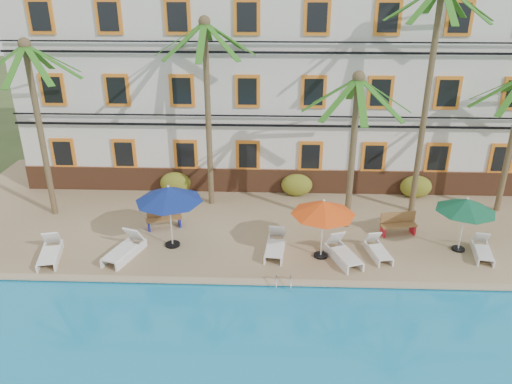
{
  "coord_description": "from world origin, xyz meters",
  "views": [
    {
      "loc": [
        -0.25,
        -15.59,
        10.31
      ],
      "look_at": [
        -0.96,
        3.0,
        2.0
      ],
      "focal_mm": 35.0,
      "sensor_mm": 36.0,
      "label": 1
    }
  ],
  "objects_px": {
    "bench_left": "(164,217)",
    "bench_right": "(398,223)",
    "palm_a": "(36,106)",
    "lounger_a": "(50,252)",
    "palm_c": "(354,129)",
    "lounger_e": "(378,249)",
    "palm_b": "(207,90)",
    "umbrella_blue": "(169,194)",
    "palm_d": "(430,74)",
    "lounger_b": "(125,249)",
    "lounger_c": "(275,245)",
    "lounger_d": "(342,252)",
    "lounger_f": "(483,250)",
    "umbrella_green": "(466,205)",
    "umbrella_red": "(324,208)",
    "pool_ladder": "(283,285)"
  },
  "relations": [
    {
      "from": "bench_right",
      "to": "lounger_d",
      "type": "bearing_deg",
      "value": -139.7
    },
    {
      "from": "lounger_b",
      "to": "bench_right",
      "type": "bearing_deg",
      "value": 11.59
    },
    {
      "from": "lounger_e",
      "to": "lounger_d",
      "type": "bearing_deg",
      "value": -165.34
    },
    {
      "from": "palm_a",
      "to": "lounger_a",
      "type": "distance_m",
      "value": 6.18
    },
    {
      "from": "lounger_b",
      "to": "bench_right",
      "type": "relative_size",
      "value": 1.38
    },
    {
      "from": "palm_d",
      "to": "lounger_d",
      "type": "bearing_deg",
      "value": -130.06
    },
    {
      "from": "bench_left",
      "to": "umbrella_blue",
      "type": "bearing_deg",
      "value": -67.12
    },
    {
      "from": "lounger_d",
      "to": "lounger_f",
      "type": "distance_m",
      "value": 5.42
    },
    {
      "from": "umbrella_blue",
      "to": "lounger_b",
      "type": "bearing_deg",
      "value": -152.02
    },
    {
      "from": "palm_b",
      "to": "bench_right",
      "type": "xyz_separation_m",
      "value": [
        8.07,
        -2.68,
        -4.88
      ]
    },
    {
      "from": "palm_c",
      "to": "umbrella_blue",
      "type": "relative_size",
      "value": 2.52
    },
    {
      "from": "palm_b",
      "to": "lounger_b",
      "type": "relative_size",
      "value": 3.88
    },
    {
      "from": "umbrella_red",
      "to": "lounger_d",
      "type": "bearing_deg",
      "value": -13.76
    },
    {
      "from": "palm_a",
      "to": "lounger_a",
      "type": "height_order",
      "value": "palm_a"
    },
    {
      "from": "palm_a",
      "to": "palm_c",
      "type": "bearing_deg",
      "value": -3.22
    },
    {
      "from": "palm_c",
      "to": "lounger_e",
      "type": "relative_size",
      "value": 3.77
    },
    {
      "from": "palm_d",
      "to": "umbrella_blue",
      "type": "xyz_separation_m",
      "value": [
        -10.29,
        -3.55,
        -3.93
      ]
    },
    {
      "from": "lounger_d",
      "to": "pool_ladder",
      "type": "xyz_separation_m",
      "value": [
        -2.25,
        -1.77,
        -0.3
      ]
    },
    {
      "from": "bench_right",
      "to": "pool_ladder",
      "type": "distance_m",
      "value": 6.18
    },
    {
      "from": "palm_a",
      "to": "bench_right",
      "type": "relative_size",
      "value": 4.9
    },
    {
      "from": "umbrella_green",
      "to": "lounger_d",
      "type": "distance_m",
      "value": 5.0
    },
    {
      "from": "umbrella_red",
      "to": "bench_right",
      "type": "height_order",
      "value": "umbrella_red"
    },
    {
      "from": "lounger_b",
      "to": "pool_ladder",
      "type": "bearing_deg",
      "value": -15.59
    },
    {
      "from": "palm_b",
      "to": "palm_c",
      "type": "height_order",
      "value": "palm_b"
    },
    {
      "from": "palm_b",
      "to": "umbrella_blue",
      "type": "relative_size",
      "value": 3.2
    },
    {
      "from": "palm_c",
      "to": "lounger_e",
      "type": "distance_m",
      "value": 4.77
    },
    {
      "from": "umbrella_blue",
      "to": "lounger_c",
      "type": "bearing_deg",
      "value": -4.79
    },
    {
      "from": "palm_d",
      "to": "lounger_e",
      "type": "relative_size",
      "value": 5.62
    },
    {
      "from": "lounger_a",
      "to": "bench_right",
      "type": "height_order",
      "value": "bench_right"
    },
    {
      "from": "lounger_a",
      "to": "lounger_c",
      "type": "bearing_deg",
      "value": 5.53
    },
    {
      "from": "palm_c",
      "to": "lounger_a",
      "type": "distance_m",
      "value": 12.65
    },
    {
      "from": "palm_b",
      "to": "bench_left",
      "type": "bearing_deg",
      "value": -125.13
    },
    {
      "from": "lounger_c",
      "to": "pool_ladder",
      "type": "height_order",
      "value": "lounger_c"
    },
    {
      "from": "umbrella_green",
      "to": "lounger_f",
      "type": "bearing_deg",
      "value": -28.35
    },
    {
      "from": "umbrella_blue",
      "to": "lounger_d",
      "type": "bearing_deg",
      "value": -6.9
    },
    {
      "from": "lounger_c",
      "to": "pool_ladder",
      "type": "xyz_separation_m",
      "value": [
        0.29,
        -2.22,
        -0.29
      ]
    },
    {
      "from": "lounger_e",
      "to": "bench_right",
      "type": "distance_m",
      "value": 2.12
    },
    {
      "from": "umbrella_red",
      "to": "lounger_c",
      "type": "distance_m",
      "value": 2.49
    },
    {
      "from": "bench_left",
      "to": "bench_right",
      "type": "relative_size",
      "value": 1.01
    },
    {
      "from": "palm_d",
      "to": "lounger_b",
      "type": "height_order",
      "value": "palm_d"
    },
    {
      "from": "lounger_f",
      "to": "bench_right",
      "type": "bearing_deg",
      "value": 150.16
    },
    {
      "from": "umbrella_blue",
      "to": "bench_left",
      "type": "xyz_separation_m",
      "value": [
        -0.66,
        1.55,
        -1.77
      ]
    },
    {
      "from": "lounger_a",
      "to": "lounger_d",
      "type": "relative_size",
      "value": 0.96
    },
    {
      "from": "bench_right",
      "to": "umbrella_green",
      "type": "bearing_deg",
      "value": -30.36
    },
    {
      "from": "umbrella_red",
      "to": "lounger_a",
      "type": "distance_m",
      "value": 10.44
    },
    {
      "from": "lounger_c",
      "to": "bench_right",
      "type": "xyz_separation_m",
      "value": [
        5.06,
        1.68,
        0.17
      ]
    },
    {
      "from": "palm_c",
      "to": "umbrella_green",
      "type": "bearing_deg",
      "value": -24.04
    },
    {
      "from": "umbrella_blue",
      "to": "lounger_f",
      "type": "bearing_deg",
      "value": -1.51
    },
    {
      "from": "bench_left",
      "to": "bench_right",
      "type": "distance_m",
      "value": 9.81
    },
    {
      "from": "umbrella_green",
      "to": "lounger_e",
      "type": "xyz_separation_m",
      "value": [
        -3.26,
        -0.53,
        -1.67
      ]
    }
  ]
}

